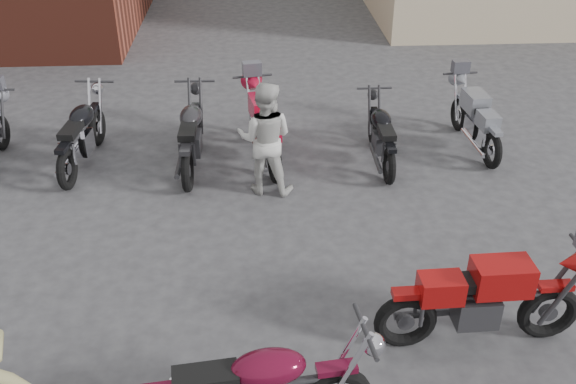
{
  "coord_description": "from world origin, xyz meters",
  "views": [
    {
      "loc": [
        0.04,
        -4.45,
        5.13
      ],
      "look_at": [
        0.44,
        2.57,
        0.9
      ],
      "focal_mm": 40.0,
      "sensor_mm": 36.0,
      "label": 1
    }
  ],
  "objects_px": {
    "sportbike": "(486,296)",
    "row_bike_5": "(382,132)",
    "person_light": "(265,139)",
    "row_bike_6": "(476,116)",
    "row_bike_3": "(191,131)",
    "row_bike_4": "(264,124)",
    "row_bike_2": "(81,130)"
  },
  "relations": [
    {
      "from": "sportbike",
      "to": "row_bike_5",
      "type": "relative_size",
      "value": 1.17
    },
    {
      "from": "person_light",
      "to": "row_bike_6",
      "type": "distance_m",
      "value": 3.88
    },
    {
      "from": "row_bike_3",
      "to": "row_bike_5",
      "type": "relative_size",
      "value": 1.13
    },
    {
      "from": "sportbike",
      "to": "row_bike_4",
      "type": "xyz_separation_m",
      "value": [
        -2.27,
        4.49,
        -0.02
      ]
    },
    {
      "from": "sportbike",
      "to": "row_bike_2",
      "type": "relative_size",
      "value": 1.05
    },
    {
      "from": "row_bike_5",
      "to": "row_bike_6",
      "type": "distance_m",
      "value": 1.77
    },
    {
      "from": "row_bike_2",
      "to": "row_bike_6",
      "type": "height_order",
      "value": "row_bike_2"
    },
    {
      "from": "row_bike_2",
      "to": "row_bike_4",
      "type": "distance_m",
      "value": 2.98
    },
    {
      "from": "row_bike_2",
      "to": "row_bike_5",
      "type": "bearing_deg",
      "value": -86.53
    },
    {
      "from": "sportbike",
      "to": "row_bike_2",
      "type": "distance_m",
      "value": 6.89
    },
    {
      "from": "person_light",
      "to": "row_bike_3",
      "type": "distance_m",
      "value": 1.5
    },
    {
      "from": "row_bike_5",
      "to": "row_bike_6",
      "type": "height_order",
      "value": "row_bike_6"
    },
    {
      "from": "person_light",
      "to": "row_bike_4",
      "type": "bearing_deg",
      "value": -78.41
    },
    {
      "from": "row_bike_2",
      "to": "sportbike",
      "type": "bearing_deg",
      "value": -124.54
    },
    {
      "from": "sportbike",
      "to": "row_bike_4",
      "type": "relative_size",
      "value": 1.02
    },
    {
      "from": "row_bike_3",
      "to": "row_bike_5",
      "type": "xyz_separation_m",
      "value": [
        3.11,
        -0.06,
        -0.07
      ]
    },
    {
      "from": "sportbike",
      "to": "row_bike_6",
      "type": "distance_m",
      "value": 4.91
    },
    {
      "from": "sportbike",
      "to": "row_bike_4",
      "type": "distance_m",
      "value": 5.03
    },
    {
      "from": "row_bike_4",
      "to": "row_bike_6",
      "type": "height_order",
      "value": "row_bike_4"
    },
    {
      "from": "row_bike_4",
      "to": "row_bike_6",
      "type": "distance_m",
      "value": 3.65
    },
    {
      "from": "row_bike_3",
      "to": "row_bike_5",
      "type": "height_order",
      "value": "row_bike_3"
    },
    {
      "from": "row_bike_4",
      "to": "row_bike_5",
      "type": "xyz_separation_m",
      "value": [
        1.93,
        -0.23,
        -0.08
      ]
    },
    {
      "from": "row_bike_4",
      "to": "row_bike_3",
      "type": "bearing_deg",
      "value": 88.48
    },
    {
      "from": "row_bike_3",
      "to": "row_bike_5",
      "type": "distance_m",
      "value": 3.12
    },
    {
      "from": "sportbike",
      "to": "person_light",
      "type": "relative_size",
      "value": 1.25
    },
    {
      "from": "row_bike_3",
      "to": "row_bike_2",
      "type": "bearing_deg",
      "value": 86.63
    },
    {
      "from": "row_bike_2",
      "to": "row_bike_6",
      "type": "bearing_deg",
      "value": -81.99
    },
    {
      "from": "row_bike_6",
      "to": "row_bike_5",
      "type": "bearing_deg",
      "value": 99.97
    },
    {
      "from": "row_bike_4",
      "to": "row_bike_5",
      "type": "distance_m",
      "value": 1.95
    },
    {
      "from": "person_light",
      "to": "row_bike_3",
      "type": "bearing_deg",
      "value": -25.03
    },
    {
      "from": "row_bike_4",
      "to": "row_bike_6",
      "type": "bearing_deg",
      "value": -96.41
    },
    {
      "from": "row_bike_3",
      "to": "row_bike_5",
      "type": "bearing_deg",
      "value": -89.62
    }
  ]
}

